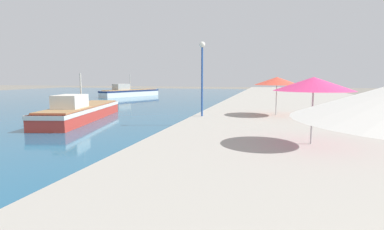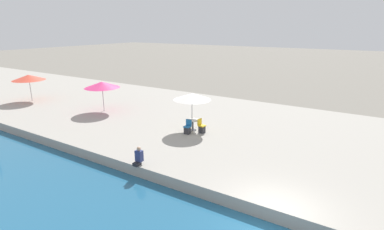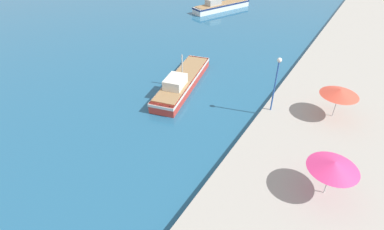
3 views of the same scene
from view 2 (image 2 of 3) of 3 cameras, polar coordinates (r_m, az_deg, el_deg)
name	(u,v)px [view 2 (image 2 of 3)]	position (r m, az deg, el deg)	size (l,w,h in m)	color
ground_plane	(273,224)	(12.56, 15.26, -19.44)	(200.00, 200.00, 0.00)	slate
cafe_umbrella_pink	(192,97)	(19.50, 0.00, 3.54)	(2.49, 2.49, 2.48)	#B7B7B7
cafe_umbrella_white	(102,85)	(25.05, -16.77, 5.54)	(2.79, 2.79, 2.42)	#B7B7B7
cafe_umbrella_striped	(29,77)	(31.25, -28.67, 6.30)	(2.84, 2.84, 2.43)	#B7B7B7
cafe_table	(193,123)	(19.75, 0.18, -1.48)	(0.80, 0.80, 0.74)	#333338
cafe_chair_left	(187,129)	(19.22, -0.87, -2.65)	(0.45, 0.42, 0.91)	#2D2D33
cafe_chair_right	(202,128)	(19.39, 1.84, -2.48)	(0.45, 0.48, 0.91)	#2D2D33
person_at_quay	(139,157)	(15.26, -10.13, -7.84)	(0.51, 0.36, 0.93)	#232328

